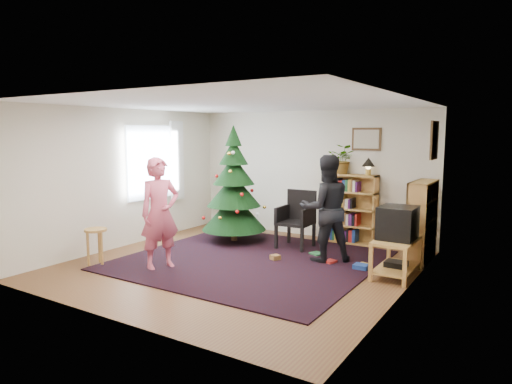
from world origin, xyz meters
The scene contains 23 objects.
floor centered at (0.00, 0.00, 0.00)m, with size 5.00×5.00×0.00m, color brown.
ceiling centered at (0.00, 0.00, 2.50)m, with size 5.00×5.00×0.00m, color white.
wall_back centered at (0.00, 2.50, 1.25)m, with size 5.00×0.02×2.50m, color silver.
wall_front centered at (0.00, -2.50, 1.25)m, with size 5.00×0.02×2.50m, color silver.
wall_left centered at (-2.50, 0.00, 1.25)m, with size 0.02×5.00×2.50m, color silver.
wall_right centered at (2.50, 0.00, 1.25)m, with size 0.02×5.00×2.50m, color silver.
rug centered at (0.00, 0.30, 0.01)m, with size 3.80×3.60×0.02m, color black.
window_pane centered at (-2.47, 0.60, 1.50)m, with size 0.04×1.20×1.40m, color silver.
curtain centered at (-2.43, 1.30, 1.50)m, with size 0.06×0.35×1.60m, color white.
picture_back centered at (1.15, 2.48, 1.95)m, with size 0.55×0.03×0.42m.
picture_right centered at (2.48, 1.75, 1.95)m, with size 0.03×0.50×0.60m.
christmas_tree centered at (-0.98, 1.26, 0.92)m, with size 1.22×1.22×2.22m.
bookshelf_back centered at (0.95, 2.34, 0.66)m, with size 0.95×0.30×1.30m.
bookshelf_right centered at (2.34, 1.79, 0.66)m, with size 0.30×0.95×1.30m.
tv_stand centered at (2.22, 0.76, 0.33)m, with size 0.53×0.95×0.55m.
crt_tv centered at (2.22, 0.76, 0.79)m, with size 0.50×0.54×0.47m.
armchair centered at (0.25, 1.52, 0.56)m, with size 0.58×0.58×1.03m.
stool centered at (-1.94, -1.16, 0.45)m, with size 0.35×0.35×0.58m.
person_standing centered at (-0.94, -0.76, 0.85)m, with size 0.62×0.41×1.70m, color #D2546E.
person_by_chair centered at (1.03, 0.93, 0.86)m, with size 0.84×0.65×1.72m, color black.
potted_plant centered at (0.75, 2.34, 1.58)m, with size 0.50×0.43×0.55m, color gray.
table_lamp centered at (1.25, 2.34, 1.52)m, with size 0.24×0.24×0.32m.
floor_clutter centered at (1.13, 0.86, 0.04)m, with size 1.56×0.85×0.08m.
Camera 1 is at (3.91, -5.76, 2.06)m, focal length 32.00 mm.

